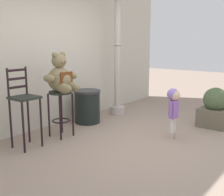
{
  "coord_description": "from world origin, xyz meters",
  "views": [
    {
      "loc": [
        -3.71,
        -2.27,
        1.63
      ],
      "look_at": [
        0.05,
        0.67,
        0.68
      ],
      "focal_mm": 45.45,
      "sensor_mm": 36.0,
      "label": 1
    }
  ],
  "objects_px": {
    "child_walking": "(174,102)",
    "teddy_bear": "(61,77)",
    "bar_stool_with_teddy": "(61,104)",
    "planter_with_shrub": "(215,109)",
    "lamppost": "(117,68)",
    "bar_chair_empty": "(24,103)",
    "trash_bin": "(87,106)"
  },
  "relations": [
    {
      "from": "teddy_bear",
      "to": "bar_chair_empty",
      "type": "height_order",
      "value": "teddy_bear"
    },
    {
      "from": "child_walking",
      "to": "trash_bin",
      "type": "distance_m",
      "value": 1.84
    },
    {
      "from": "trash_bin",
      "to": "planter_with_shrub",
      "type": "distance_m",
      "value": 2.52
    },
    {
      "from": "bar_stool_with_teddy",
      "to": "trash_bin",
      "type": "height_order",
      "value": "bar_stool_with_teddy"
    },
    {
      "from": "bar_chair_empty",
      "to": "child_walking",
      "type": "bearing_deg",
      "value": -42.03
    },
    {
      "from": "bar_stool_with_teddy",
      "to": "planter_with_shrub",
      "type": "bearing_deg",
      "value": -40.33
    },
    {
      "from": "lamppost",
      "to": "bar_chair_empty",
      "type": "xyz_separation_m",
      "value": [
        -2.56,
        -0.12,
        -0.35
      ]
    },
    {
      "from": "planter_with_shrub",
      "to": "lamppost",
      "type": "bearing_deg",
      "value": 100.64
    },
    {
      "from": "teddy_bear",
      "to": "lamppost",
      "type": "distance_m",
      "value": 1.87
    },
    {
      "from": "planter_with_shrub",
      "to": "child_walking",
      "type": "bearing_deg",
      "value": 163.7
    },
    {
      "from": "trash_bin",
      "to": "teddy_bear",
      "type": "bearing_deg",
      "value": -164.19
    },
    {
      "from": "teddy_bear",
      "to": "trash_bin",
      "type": "distance_m",
      "value": 1.19
    },
    {
      "from": "lamppost",
      "to": "bar_chair_empty",
      "type": "distance_m",
      "value": 2.58
    },
    {
      "from": "trash_bin",
      "to": "lamppost",
      "type": "distance_m",
      "value": 1.19
    },
    {
      "from": "teddy_bear",
      "to": "child_walking",
      "type": "xyz_separation_m",
      "value": [
        1.11,
        -1.55,
        -0.42
      ]
    },
    {
      "from": "child_walking",
      "to": "trash_bin",
      "type": "xyz_separation_m",
      "value": [
        -0.2,
        1.81,
        -0.29
      ]
    },
    {
      "from": "trash_bin",
      "to": "bar_chair_empty",
      "type": "bearing_deg",
      "value": -173.82
    },
    {
      "from": "bar_stool_with_teddy",
      "to": "planter_with_shrub",
      "type": "relative_size",
      "value": 1.05
    },
    {
      "from": "lamppost",
      "to": "teddy_bear",
      "type": "bearing_deg",
      "value": -173.73
    },
    {
      "from": "child_walking",
      "to": "bar_chair_empty",
      "type": "xyz_separation_m",
      "value": [
        -1.81,
        1.63,
        0.08
      ]
    },
    {
      "from": "child_walking",
      "to": "lamppost",
      "type": "xyz_separation_m",
      "value": [
        0.75,
        1.75,
        0.43
      ]
    },
    {
      "from": "child_walking",
      "to": "teddy_bear",
      "type": "bearing_deg",
      "value": -150.83
    },
    {
      "from": "bar_chair_empty",
      "to": "trash_bin",
      "type": "bearing_deg",
      "value": 6.18
    },
    {
      "from": "teddy_bear",
      "to": "planter_with_shrub",
      "type": "distance_m",
      "value": 3.01
    },
    {
      "from": "teddy_bear",
      "to": "planter_with_shrub",
      "type": "bearing_deg",
      "value": -39.83
    },
    {
      "from": "teddy_bear",
      "to": "planter_with_shrub",
      "type": "relative_size",
      "value": 0.87
    },
    {
      "from": "child_walking",
      "to": "lamppost",
      "type": "height_order",
      "value": "lamppost"
    },
    {
      "from": "child_walking",
      "to": "bar_chair_empty",
      "type": "relative_size",
      "value": 0.69
    },
    {
      "from": "teddy_bear",
      "to": "trash_bin",
      "type": "relative_size",
      "value": 0.99
    },
    {
      "from": "bar_chair_empty",
      "to": "planter_with_shrub",
      "type": "distance_m",
      "value": 3.56
    },
    {
      "from": "lamppost",
      "to": "planter_with_shrub",
      "type": "distance_m",
      "value": 2.24
    },
    {
      "from": "bar_chair_empty",
      "to": "planter_with_shrub",
      "type": "bearing_deg",
      "value": -33.66
    }
  ]
}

